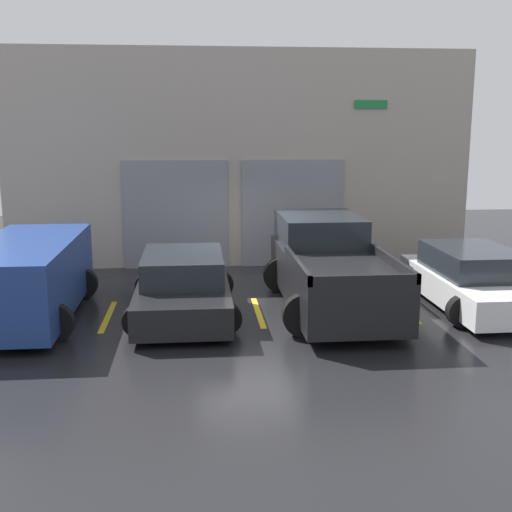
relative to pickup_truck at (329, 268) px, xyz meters
name	(u,v)px	position (x,y,z in m)	size (l,w,h in m)	color
ground_plane	(252,293)	(-1.54, 1.29, -0.86)	(28.00, 28.00, 0.00)	black
shophouse_building	(241,161)	(-1.55, 4.58, 2.02)	(12.70, 0.68, 5.84)	#9E9389
pickup_truck	(329,268)	(0.00, 0.00, 0.00)	(2.53, 5.21, 1.83)	black
sedan_white	(473,280)	(3.08, -0.25, -0.27)	(2.23, 4.34, 1.26)	white
sedan_side	(183,286)	(-3.08, -0.25, -0.27)	(2.21, 4.28, 1.27)	black
van_right	(27,277)	(-6.17, -0.28, 0.00)	(2.29, 4.66, 1.58)	navy
parking_stripe_left	(108,316)	(-4.63, -0.28, -0.86)	(0.12, 2.20, 0.01)	gold
parking_stripe_centre	(258,312)	(-1.54, -0.28, -0.86)	(0.12, 2.20, 0.01)	gold
parking_stripe_right	(402,308)	(1.54, -0.28, -0.86)	(0.12, 2.20, 0.01)	gold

